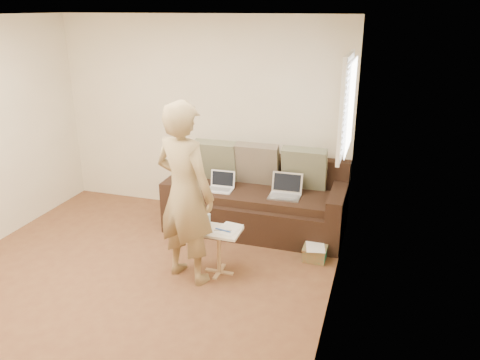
{
  "coord_description": "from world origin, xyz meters",
  "views": [
    {
      "loc": [
        2.35,
        -3.54,
        2.68
      ],
      "look_at": [
        0.8,
        1.4,
        0.78
      ],
      "focal_mm": 35.5,
      "sensor_mm": 36.0,
      "label": 1
    }
  ],
  "objects_px": {
    "drinking_glass": "(207,219)",
    "person": "(185,193)",
    "laptop_white": "(220,191)",
    "striped_box": "(315,253)",
    "sofa": "(256,197)",
    "laptop_silver": "(284,197)",
    "side_table": "(219,252)"
  },
  "relations": [
    {
      "from": "striped_box",
      "to": "sofa",
      "type": "bearing_deg",
      "value": 145.92
    },
    {
      "from": "person",
      "to": "side_table",
      "type": "distance_m",
      "value": 0.76
    },
    {
      "from": "sofa",
      "to": "striped_box",
      "type": "xyz_separation_m",
      "value": [
        0.85,
        -0.58,
        -0.34
      ]
    },
    {
      "from": "laptop_white",
      "to": "drinking_glass",
      "type": "height_order",
      "value": "laptop_white"
    },
    {
      "from": "laptop_white",
      "to": "drinking_glass",
      "type": "xyz_separation_m",
      "value": [
        0.19,
        -0.92,
        0.04
      ]
    },
    {
      "from": "sofa",
      "to": "drinking_glass",
      "type": "relative_size",
      "value": 18.33
    },
    {
      "from": "person",
      "to": "striped_box",
      "type": "height_order",
      "value": "person"
    },
    {
      "from": "drinking_glass",
      "to": "striped_box",
      "type": "distance_m",
      "value": 1.29
    },
    {
      "from": "laptop_white",
      "to": "striped_box",
      "type": "relative_size",
      "value": 1.19
    },
    {
      "from": "laptop_silver",
      "to": "striped_box",
      "type": "height_order",
      "value": "laptop_silver"
    },
    {
      "from": "laptop_white",
      "to": "person",
      "type": "bearing_deg",
      "value": -88.63
    },
    {
      "from": "person",
      "to": "striped_box",
      "type": "xyz_separation_m",
      "value": [
        1.22,
        0.75,
        -0.86
      ]
    },
    {
      "from": "laptop_silver",
      "to": "striped_box",
      "type": "xyz_separation_m",
      "value": [
        0.47,
        -0.46,
        -0.44
      ]
    },
    {
      "from": "sofa",
      "to": "striped_box",
      "type": "bearing_deg",
      "value": -34.08
    },
    {
      "from": "sofa",
      "to": "person",
      "type": "relative_size",
      "value": 1.17
    },
    {
      "from": "drinking_glass",
      "to": "striped_box",
      "type": "height_order",
      "value": "drinking_glass"
    },
    {
      "from": "sofa",
      "to": "person",
      "type": "height_order",
      "value": "person"
    },
    {
      "from": "laptop_silver",
      "to": "person",
      "type": "relative_size",
      "value": 0.2
    },
    {
      "from": "laptop_white",
      "to": "person",
      "type": "distance_m",
      "value": 1.26
    },
    {
      "from": "sofa",
      "to": "drinking_glass",
      "type": "distance_m",
      "value": 1.1
    },
    {
      "from": "person",
      "to": "laptop_silver",
      "type": "bearing_deg",
      "value": -103.93
    },
    {
      "from": "laptop_white",
      "to": "drinking_glass",
      "type": "bearing_deg",
      "value": -80.07
    },
    {
      "from": "drinking_glass",
      "to": "person",
      "type": "bearing_deg",
      "value": -115.78
    },
    {
      "from": "sofa",
      "to": "laptop_white",
      "type": "distance_m",
      "value": 0.46
    },
    {
      "from": "sofa",
      "to": "drinking_glass",
      "type": "xyz_separation_m",
      "value": [
        -0.24,
        -1.06,
        0.14
      ]
    },
    {
      "from": "striped_box",
      "to": "person",
      "type": "bearing_deg",
      "value": -148.45
    },
    {
      "from": "sofa",
      "to": "laptop_silver",
      "type": "relative_size",
      "value": 5.88
    },
    {
      "from": "side_table",
      "to": "drinking_glass",
      "type": "distance_m",
      "value": 0.36
    },
    {
      "from": "side_table",
      "to": "laptop_silver",
      "type": "bearing_deg",
      "value": 65.98
    },
    {
      "from": "side_table",
      "to": "striped_box",
      "type": "distance_m",
      "value": 1.11
    },
    {
      "from": "sofa",
      "to": "person",
      "type": "bearing_deg",
      "value": -105.56
    },
    {
      "from": "striped_box",
      "to": "laptop_white",
      "type": "bearing_deg",
      "value": 161.25
    }
  ]
}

